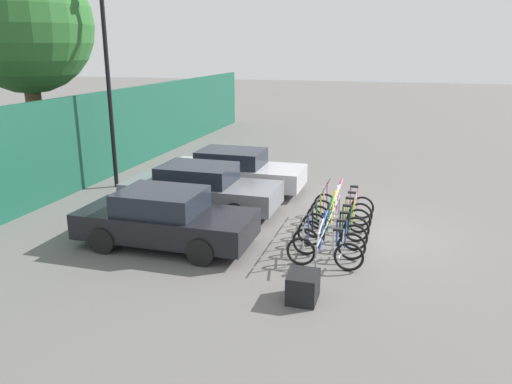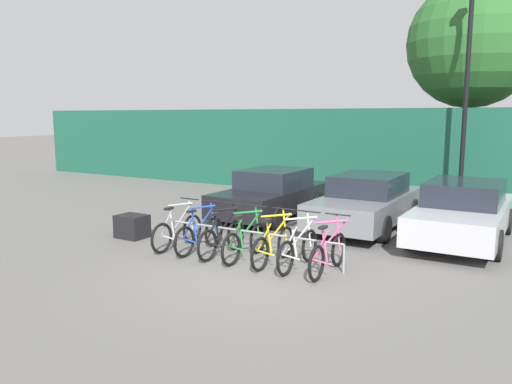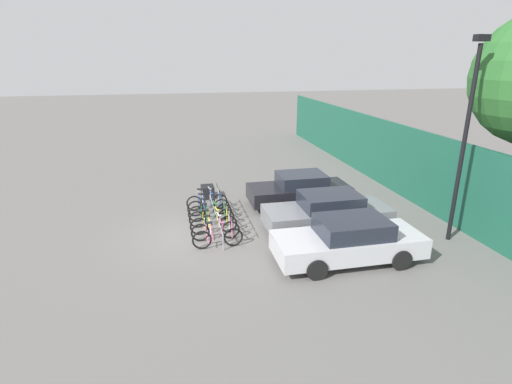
# 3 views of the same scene
# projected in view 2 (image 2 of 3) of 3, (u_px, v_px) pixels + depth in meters

# --- Properties ---
(ground_plane) EXTENTS (120.00, 120.00, 0.00)m
(ground_plane) POSITION_uv_depth(u_px,v_px,m) (259.00, 271.00, 9.41)
(ground_plane) COLOR #605E5B
(hoarding_wall) EXTENTS (36.00, 0.16, 3.16)m
(hoarding_wall) POSITION_uv_depth(u_px,v_px,m) (397.00, 154.00, 17.26)
(hoarding_wall) COLOR #19513D
(hoarding_wall) RESTS_ON ground
(bike_rack) EXTENTS (4.11, 0.04, 0.57)m
(bike_rack) POSITION_uv_depth(u_px,v_px,m) (250.00, 234.00, 10.22)
(bike_rack) COLOR gray
(bike_rack) RESTS_ON ground
(bicycle_silver) EXTENTS (0.68, 1.71, 1.05)m
(bicycle_silver) POSITION_uv_depth(u_px,v_px,m) (178.00, 231.00, 11.01)
(bicycle_silver) COLOR black
(bicycle_silver) RESTS_ON ground
(bicycle_blue) EXTENTS (0.68, 1.71, 1.05)m
(bicycle_blue) POSITION_uv_depth(u_px,v_px,m) (200.00, 234.00, 10.70)
(bicycle_blue) COLOR black
(bicycle_blue) RESTS_ON ground
(bicycle_black) EXTENTS (0.68, 1.71, 1.05)m
(bicycle_black) POSITION_uv_depth(u_px,v_px,m) (222.00, 238.00, 10.41)
(bicycle_black) COLOR black
(bicycle_black) RESTS_ON ground
(bicycle_green) EXTENTS (0.68, 1.71, 1.05)m
(bicycle_green) POSITION_uv_depth(u_px,v_px,m) (245.00, 241.00, 10.12)
(bicycle_green) COLOR black
(bicycle_green) RESTS_ON ground
(bicycle_yellow) EXTENTS (0.68, 1.71, 1.05)m
(bicycle_yellow) POSITION_uv_depth(u_px,v_px,m) (273.00, 245.00, 9.80)
(bicycle_yellow) COLOR black
(bicycle_yellow) RESTS_ON ground
(bicycle_white) EXTENTS (0.68, 1.71, 1.05)m
(bicycle_white) POSITION_uv_depth(u_px,v_px,m) (298.00, 249.00, 9.52)
(bicycle_white) COLOR black
(bicycle_white) RESTS_ON ground
(bicycle_pink) EXTENTS (0.68, 1.71, 1.05)m
(bicycle_pink) POSITION_uv_depth(u_px,v_px,m) (328.00, 254.00, 9.21)
(bicycle_pink) COLOR black
(bicycle_pink) RESTS_ON ground
(car_black) EXTENTS (1.91, 4.27, 1.40)m
(car_black) POSITION_uv_depth(u_px,v_px,m) (273.00, 194.00, 14.18)
(car_black) COLOR black
(car_black) RESTS_ON ground
(car_grey) EXTENTS (1.91, 4.56, 1.40)m
(car_grey) POSITION_uv_depth(u_px,v_px,m) (367.00, 201.00, 12.97)
(car_grey) COLOR slate
(car_grey) RESTS_ON ground
(car_silver) EXTENTS (1.91, 4.60, 1.40)m
(car_silver) POSITION_uv_depth(u_px,v_px,m) (463.00, 212.00, 11.57)
(car_silver) COLOR #B7B7BC
(car_silver) RESTS_ON ground
(lamp_post) EXTENTS (0.24, 0.44, 6.71)m
(lamp_post) POSITION_uv_depth(u_px,v_px,m) (466.00, 88.00, 14.95)
(lamp_post) COLOR black
(lamp_post) RESTS_ON ground
(cargo_crate) EXTENTS (0.70, 0.56, 0.55)m
(cargo_crate) POSITION_uv_depth(u_px,v_px,m) (132.00, 226.00, 11.95)
(cargo_crate) COLOR black
(cargo_crate) RESTS_ON ground
(tree_behind_hoarding) EXTENTS (4.45, 4.45, 7.61)m
(tree_behind_hoarding) POSITION_uv_depth(u_px,v_px,m) (473.00, 44.00, 17.22)
(tree_behind_hoarding) COLOR brown
(tree_behind_hoarding) RESTS_ON ground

